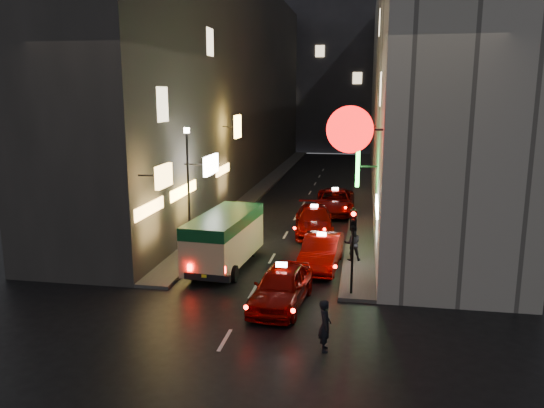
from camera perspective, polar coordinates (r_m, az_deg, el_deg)
The scene contains 14 objects.
building_left at distance 47.34m, azimuth -5.27°, elevation 12.96°, with size 7.54×52.00×18.00m.
building_right at distance 45.85m, azimuth 14.92°, elevation 12.66°, with size 8.16×52.00×18.00m.
building_far at distance 77.88m, azimuth 6.98°, elevation 13.92°, with size 30.00×10.00×22.00m, color #36363C.
sidewalk_left at distance 47.17m, azimuth -0.66°, elevation 2.13°, with size 1.50×52.00×0.15m, color #484543.
sidewalk_right at distance 46.38m, azimuth 9.72°, elevation 1.79°, with size 1.50×52.00×0.15m, color #484543.
minibus at distance 24.70m, azimuth -5.09°, elevation -3.24°, with size 2.55×6.06×2.54m.
taxi_near at distance 20.42m, azimuth 1.02°, elevation -8.51°, with size 2.86×5.89×1.98m.
taxi_second at distance 24.87m, azimuth 5.33°, elevation -4.85°, with size 2.62×5.71×1.95m.
taxi_third at distance 30.83m, azimuth 4.55°, elevation -1.54°, with size 2.96×5.90×1.97m.
taxi_far at distance 36.31m, azimuth 6.79°, elevation 0.48°, with size 2.48×5.83×2.01m.
pedestrian_crossing at distance 17.12m, azimuth 5.72°, elevation -12.52°, with size 0.63×0.41×1.91m, color black.
pedestrian_sidewalk at distance 25.61m, azimuth 8.66°, elevation -3.97°, with size 0.71×0.44×1.88m, color black.
traffic_light at distance 20.86m, azimuth 8.71°, elevation -3.07°, with size 0.26×0.43×3.50m.
lamp_post at distance 26.48m, azimuth -9.00°, elevation 2.38°, with size 0.28×0.28×6.22m.
Camera 1 is at (4.35, -11.70, 7.98)m, focal length 35.00 mm.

